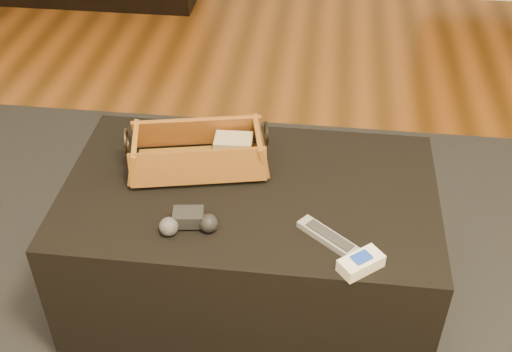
# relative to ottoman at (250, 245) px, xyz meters

# --- Properties ---
(area_rug) EXTENTS (2.60, 2.00, 0.01)m
(area_rug) POSITION_rel_ottoman_xyz_m (0.00, -0.05, -0.22)
(area_rug) COLOR black
(area_rug) RESTS_ON floor
(ottoman) EXTENTS (1.00, 0.60, 0.42)m
(ottoman) POSITION_rel_ottoman_xyz_m (0.00, 0.00, 0.00)
(ottoman) COLOR black
(ottoman) RESTS_ON area_rug
(tv_remote) EXTENTS (0.20, 0.10, 0.02)m
(tv_remote) POSITION_rel_ottoman_xyz_m (-0.17, 0.06, 0.23)
(tv_remote) COLOR black
(tv_remote) RESTS_ON wicker_basket
(cloth_bundle) EXTENTS (0.11, 0.08, 0.06)m
(cloth_bundle) POSITION_rel_ottoman_xyz_m (-0.06, 0.13, 0.25)
(cloth_bundle) COLOR #C5B188
(cloth_bundle) RESTS_ON wicker_basket
(wicker_basket) EXTENTS (0.41, 0.27, 0.13)m
(wicker_basket) POSITION_rel_ottoman_xyz_m (-0.15, 0.08, 0.25)
(wicker_basket) COLOR #A07024
(wicker_basket) RESTS_ON ottoman
(game_controller) EXTENTS (0.15, 0.10, 0.05)m
(game_controller) POSITION_rel_ottoman_xyz_m (-0.13, -0.17, 0.23)
(game_controller) COLOR black
(game_controller) RESTS_ON ottoman
(silver_remote) EXTENTS (0.16, 0.14, 0.02)m
(silver_remote) POSITION_rel_ottoman_xyz_m (0.22, -0.17, 0.22)
(silver_remote) COLOR #929499
(silver_remote) RESTS_ON ottoman
(cream_gadget) EXTENTS (0.11, 0.11, 0.04)m
(cream_gadget) POSITION_rel_ottoman_xyz_m (0.29, -0.26, 0.23)
(cream_gadget) COLOR silver
(cream_gadget) RESTS_ON ottoman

